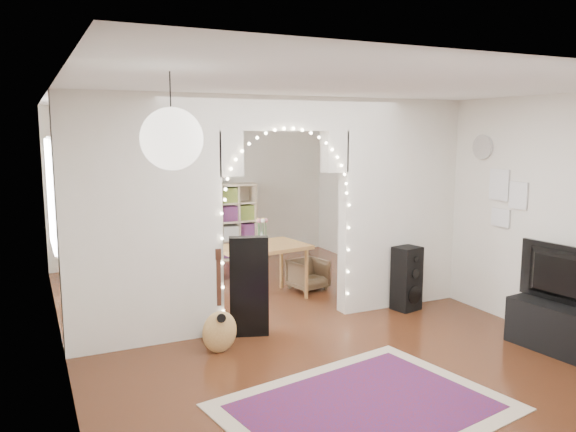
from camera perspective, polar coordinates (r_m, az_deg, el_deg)
name	(u,v)px	position (r m, az deg, el deg)	size (l,w,h in m)	color
floor	(284,321)	(6.97, -0.38, -10.63)	(7.50, 7.50, 0.00)	black
ceiling	(284,96)	(6.59, -0.41, 12.11)	(5.00, 7.50, 0.02)	white
wall_back	(196,185)	(10.15, -9.35, 3.15)	(5.00, 0.02, 2.70)	silver
wall_front	(552,294)	(3.67, 25.26, -7.21)	(5.00, 0.02, 2.70)	silver
wall_left	(57,227)	(6.05, -22.42, -1.06)	(0.02, 7.50, 2.70)	silver
wall_right	(449,201)	(8.02, 16.05, 1.49)	(0.02, 7.50, 2.70)	silver
divider_wall	(284,206)	(6.64, -0.39, 1.06)	(5.00, 0.20, 2.70)	silver
fairy_lights	(289,196)	(6.50, 0.09, 2.01)	(1.64, 0.04, 1.60)	#FFEABF
window	(51,194)	(7.82, -22.97, 2.08)	(0.04, 1.20, 1.40)	white
wall_clock	(483,147)	(7.51, 19.20, 6.63)	(0.31, 0.31, 0.03)	white
picture_frames	(505,198)	(7.27, 21.17, 1.73)	(0.02, 0.50, 0.70)	white
paper_lantern	(172,139)	(3.67, -11.73, 7.67)	(0.40, 0.40, 0.40)	white
ceiling_fan	(227,124)	(8.44, -6.20, 9.27)	(1.10, 1.10, 0.30)	#B38A3B
area_rug	(365,407)	(5.01, 7.84, -18.66)	(2.28, 1.72, 0.02)	maroon
guitar_case	(249,286)	(6.37, -3.99, -7.15)	(0.43, 0.14, 1.14)	black
acoustic_guitar	(219,315)	(5.95, -6.99, -9.94)	(0.39, 0.17, 0.94)	#B08246
tabby_cat	(215,330)	(6.37, -7.41, -11.44)	(0.26, 0.46, 0.30)	brown
floor_speaker	(407,278)	(7.45, 11.97, -6.23)	(0.37, 0.34, 0.83)	black
media_console	(557,328)	(6.63, 25.70, -10.25)	(0.40, 1.00, 0.50)	black
tv	(561,277)	(6.48, 26.02, -5.55)	(1.07, 0.14, 0.62)	black
bookcase	(220,222)	(10.10, -6.97, -0.62)	(1.33, 0.34, 1.37)	beige
dining_table	(262,251)	(7.68, -2.66, -3.54)	(1.30, 0.96, 0.76)	brown
flower_vase	(262,239)	(7.64, -2.67, -2.31)	(0.18, 0.18, 0.19)	white
dining_chair_left	(187,262)	(8.87, -10.23, -4.64)	(0.61, 0.62, 0.57)	#4B3925
dining_chair_right	(308,274)	(8.25, 2.05, -5.95)	(0.48, 0.49, 0.45)	#4B3925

